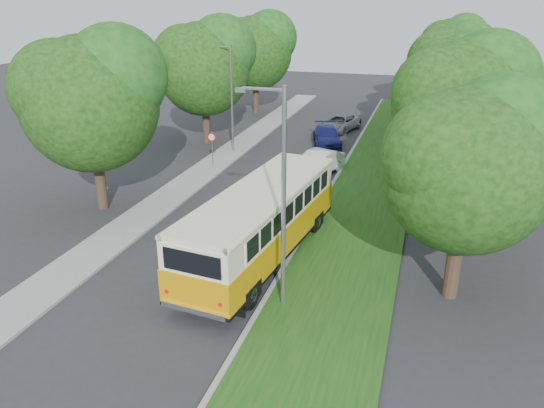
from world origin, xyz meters
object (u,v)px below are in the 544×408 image
(lamppost_far, at_px, (230,95))
(car_silver, at_px, (293,181))
(lamppost_near, at_px, (281,194))
(car_grey, at_px, (340,123))
(car_white, at_px, (317,163))
(vintage_bus, at_px, (261,225))
(car_blue, at_px, (327,136))

(lamppost_far, relative_size, car_silver, 1.70)
(lamppost_near, height_order, car_grey, lamppost_near)
(lamppost_far, bearing_deg, car_white, -24.51)
(lamppost_near, distance_m, vintage_bus, 4.60)
(vintage_bus, distance_m, car_white, 12.12)
(lamppost_far, xyz_separation_m, vintage_bus, (7.13, -15.25, -2.48))
(lamppost_far, xyz_separation_m, car_silver, (6.36, -6.87, -3.36))
(car_silver, bearing_deg, vintage_bus, -84.44)
(lamppost_near, height_order, car_white, lamppost_near)
(car_grey, bearing_deg, car_silver, -74.53)
(lamppost_far, height_order, car_grey, lamppost_far)
(car_white, xyz_separation_m, car_grey, (-0.64, 11.90, -0.08))
(car_silver, distance_m, car_blue, 10.87)
(car_white, height_order, car_blue, car_white)
(lamppost_near, height_order, vintage_bus, lamppost_near)
(lamppost_far, xyz_separation_m, car_white, (6.94, -3.16, -3.37))
(vintage_bus, relative_size, car_grey, 2.32)
(lamppost_near, bearing_deg, car_silver, 102.37)
(lamppost_near, xyz_separation_m, car_grey, (-2.61, 27.24, -3.71))
(lamppost_far, relative_size, car_white, 1.67)
(car_grey, bearing_deg, car_white, -71.66)
(car_silver, relative_size, car_grey, 0.93)
(car_blue, bearing_deg, lamppost_near, -98.94)
(vintage_bus, height_order, car_blue, vintage_bus)
(lamppost_near, height_order, car_silver, lamppost_near)
(lamppost_far, bearing_deg, vintage_bus, -64.94)
(car_blue, bearing_deg, car_grey, 72.70)
(car_white, bearing_deg, car_blue, 116.71)
(car_white, bearing_deg, lamppost_near, -62.08)
(lamppost_near, distance_m, car_blue, 22.96)
(vintage_bus, height_order, car_white, vintage_bus)
(lamppost_near, bearing_deg, lamppost_far, 115.71)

